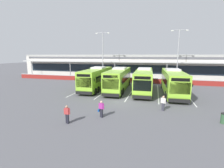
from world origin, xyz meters
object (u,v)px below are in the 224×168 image
lamp_post_west (103,53)px  litter_bin (224,118)px  lamp_post_centre (178,53)px  pedestrian_child (67,114)px  coach_bus_centre (144,81)px  pedestrian_with_handbag (101,109)px  coach_bus_left_centre (119,80)px  pedestrian_in_dark_coat (163,103)px  coach_bus_right_centre (173,82)px  coach_bus_leftmost (97,78)px

lamp_post_west → litter_bin: lamp_post_west is taller
lamp_post_centre → litter_bin: (1.57, -20.88, -5.82)m
pedestrian_child → litter_bin: bearing=14.7°
lamp_post_west → lamp_post_centre: 16.26m
coach_bus_centre → pedestrian_with_handbag: 12.95m
coach_bus_left_centre → pedestrian_with_handbag: (1.10, -12.58, -0.93)m
pedestrian_with_handbag → pedestrian_child: 3.21m
pedestrian_in_dark_coat → coach_bus_centre: bearing=106.6°
coach_bus_centre → litter_bin: 13.64m
pedestrian_with_handbag → pedestrian_in_dark_coat: (5.81, 3.48, 0.02)m
coach_bus_left_centre → lamp_post_west: bearing=121.6°
pedestrian_in_dark_coat → lamp_post_west: lamp_post_west is taller
coach_bus_right_centre → lamp_post_west: 18.35m
lamp_post_west → lamp_post_centre: size_ratio=1.00×
pedestrian_in_dark_coat → coach_bus_left_centre: bearing=127.2°
coach_bus_left_centre → coach_bus_right_centre: (8.62, -0.55, 0.00)m
coach_bus_right_centre → coach_bus_centre: bearing=173.6°
pedestrian_child → coach_bus_right_centre: bearing=54.9°
lamp_post_centre → coach_bus_leftmost: bearing=-146.8°
pedestrian_in_dark_coat → pedestrian_child: size_ratio=1.00×
pedestrian_with_handbag → pedestrian_child: same height
lamp_post_centre → pedestrian_with_handbag: bearing=-112.6°
lamp_post_west → pedestrian_with_handbag: bearing=-72.5°
coach_bus_right_centre → lamp_post_centre: bearing=80.5°
coach_bus_right_centre → pedestrian_with_handbag: bearing=-122.0°
coach_bus_leftmost → pedestrian_with_handbag: bearing=-68.3°
lamp_post_west → coach_bus_left_centre: bearing=-58.4°
coach_bus_centre → lamp_post_west: (-10.14, 9.72, 4.50)m
coach_bus_right_centre → pedestrian_with_handbag: size_ratio=7.55×
pedestrian_with_handbag → litter_bin: 10.89m
coach_bus_left_centre → lamp_post_centre: lamp_post_centre is taller
pedestrian_with_handbag → litter_bin: (10.80, 1.34, -0.39)m
pedestrian_in_dark_coat → pedestrian_child: 9.94m
pedestrian_in_dark_coat → lamp_post_west: size_ratio=0.15×
coach_bus_centre → pedestrian_child: bearing=-110.7°
litter_bin → coach_bus_right_centre: bearing=107.0°
coach_bus_leftmost → pedestrian_in_dark_coat: bearing=-40.6°
coach_bus_left_centre → pedestrian_with_handbag: bearing=-85.0°
lamp_post_west → coach_bus_centre: bearing=-43.8°
pedestrian_child → lamp_post_west: (-4.62, 24.36, 5.42)m
lamp_post_centre → litter_bin: lamp_post_centre is taller
coach_bus_leftmost → coach_bus_left_centre: 4.02m
coach_bus_leftmost → lamp_post_centre: size_ratio=1.11×
pedestrian_child → coach_bus_centre: bearing=69.3°
coach_bus_leftmost → litter_bin: size_ratio=13.15×
litter_bin → lamp_post_west: bearing=130.5°
pedestrian_child → lamp_post_centre: lamp_post_centre is taller
coach_bus_left_centre → coach_bus_centre: size_ratio=1.00×
coach_bus_left_centre → pedestrian_in_dark_coat: 11.46m
pedestrian_in_dark_coat → pedestrian_child: (-8.22, -5.59, 0.00)m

